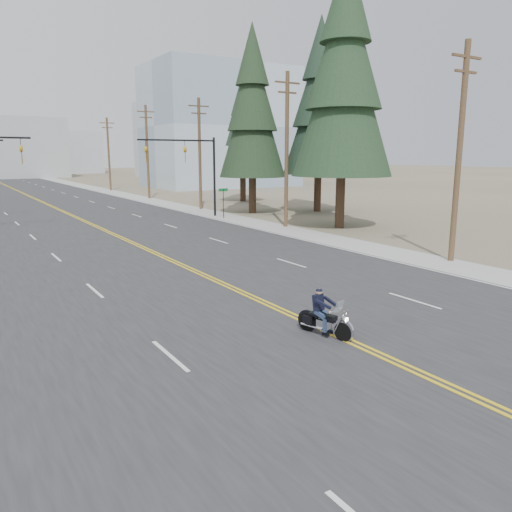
% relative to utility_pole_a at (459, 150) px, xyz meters
% --- Properties ---
extents(ground_plane, '(400.00, 400.00, 0.00)m').
position_rel_utility_pole_a_xyz_m(ground_plane, '(-12.50, -8.00, -5.73)').
color(ground_plane, '#776D56').
rests_on(ground_plane, ground).
extents(road, '(20.00, 200.00, 0.01)m').
position_rel_utility_pole_a_xyz_m(road, '(-12.50, 62.00, -5.73)').
color(road, '#303033').
rests_on(road, ground).
extents(sidewalk_right, '(3.00, 200.00, 0.01)m').
position_rel_utility_pole_a_xyz_m(sidewalk_right, '(-1.00, 62.00, -5.73)').
color(sidewalk_right, '#A5A5A0').
rests_on(sidewalk_right, ground).
extents(traffic_mast_right, '(7.10, 0.26, 7.00)m').
position_rel_utility_pole_a_xyz_m(traffic_mast_right, '(-3.52, 24.00, -0.79)').
color(traffic_mast_right, black).
rests_on(traffic_mast_right, ground).
extents(street_sign, '(0.90, 0.06, 2.62)m').
position_rel_utility_pole_a_xyz_m(street_sign, '(-1.70, 22.00, -3.93)').
color(street_sign, black).
rests_on(street_sign, ground).
extents(utility_pole_a, '(2.20, 0.30, 11.00)m').
position_rel_utility_pole_a_xyz_m(utility_pole_a, '(0.00, 0.00, 0.00)').
color(utility_pole_a, brown).
rests_on(utility_pole_a, ground).
extents(utility_pole_b, '(2.20, 0.30, 11.50)m').
position_rel_utility_pole_a_xyz_m(utility_pole_b, '(0.00, 15.00, 0.25)').
color(utility_pole_b, brown).
rests_on(utility_pole_b, ground).
extents(utility_pole_c, '(2.20, 0.30, 11.00)m').
position_rel_utility_pole_a_xyz_m(utility_pole_c, '(0.00, 30.00, 0.00)').
color(utility_pole_c, brown).
rests_on(utility_pole_c, ground).
extents(utility_pole_d, '(2.20, 0.30, 11.50)m').
position_rel_utility_pole_a_xyz_m(utility_pole_d, '(0.00, 45.00, 0.25)').
color(utility_pole_d, brown).
rests_on(utility_pole_d, ground).
extents(utility_pole_e, '(2.20, 0.30, 11.00)m').
position_rel_utility_pole_a_xyz_m(utility_pole_e, '(0.00, 62.00, 0.00)').
color(utility_pole_e, brown).
rests_on(utility_pole_e, ground).
extents(glass_building, '(24.00, 16.00, 20.00)m').
position_rel_utility_pole_a_xyz_m(glass_building, '(19.50, 62.00, 4.27)').
color(glass_building, '#9EB5CC').
rests_on(glass_building, ground).
extents(haze_bldg_b, '(18.00, 14.00, 14.00)m').
position_rel_utility_pole_a_xyz_m(haze_bldg_b, '(-4.50, 117.00, 1.27)').
color(haze_bldg_b, '#ADB2B7').
rests_on(haze_bldg_b, ground).
extents(haze_bldg_c, '(16.00, 12.00, 18.00)m').
position_rel_utility_pole_a_xyz_m(haze_bldg_c, '(27.50, 102.00, 3.27)').
color(haze_bldg_c, '#B7BCC6').
rests_on(haze_bldg_c, ground).
extents(haze_bldg_e, '(14.00, 14.00, 12.00)m').
position_rel_utility_pole_a_xyz_m(haze_bldg_e, '(12.50, 142.00, 0.27)').
color(haze_bldg_e, '#B7BCC6').
rests_on(haze_bldg_e, ground).
extents(motorcyclist, '(1.27, 2.03, 1.48)m').
position_rel_utility_pole_a_xyz_m(motorcyclist, '(-12.80, -5.05, -4.99)').
color(motorcyclist, black).
rests_on(motorcyclist, ground).
extents(conifer_near, '(7.42, 7.42, 19.65)m').
position_rel_utility_pole_a_xyz_m(conifer_near, '(3.17, 12.39, 5.55)').
color(conifer_near, '#382619').
rests_on(conifer_near, ground).
extents(conifer_mid, '(6.84, 6.84, 18.23)m').
position_rel_utility_pole_a_xyz_m(conifer_mid, '(8.89, 22.14, 4.73)').
color(conifer_mid, '#382619').
rests_on(conifer_mid, ground).
extents(conifer_tall, '(6.19, 6.19, 17.20)m').
position_rel_utility_pole_a_xyz_m(conifer_tall, '(2.63, 24.18, 4.14)').
color(conifer_tall, '#382619').
rests_on(conifer_tall, ground).
extents(conifer_far, '(5.47, 5.47, 14.66)m').
position_rel_utility_pole_a_xyz_m(conifer_far, '(8.23, 35.40, 2.68)').
color(conifer_far, '#382619').
rests_on(conifer_far, ground).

